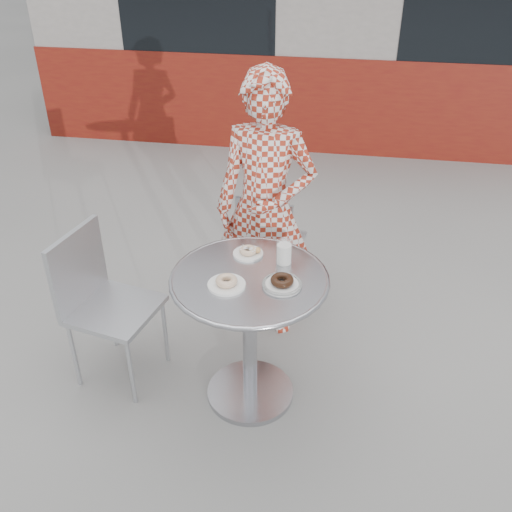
% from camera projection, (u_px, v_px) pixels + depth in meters
% --- Properties ---
extents(ground, '(60.00, 60.00, 0.00)m').
position_uv_depth(ground, '(255.00, 390.00, 3.23)').
color(ground, gray).
rests_on(ground, ground).
extents(bistro_table, '(0.79, 0.79, 0.80)m').
position_uv_depth(bistro_table, '(250.00, 309.00, 2.88)').
color(bistro_table, '#BCBCC1').
rests_on(bistro_table, ground).
extents(chair_far, '(0.44, 0.44, 0.79)m').
position_uv_depth(chair_far, '(272.00, 262.00, 3.91)').
color(chair_far, '#B0B3B8').
rests_on(chair_far, ground).
extents(chair_left, '(0.51, 0.51, 0.90)m').
position_uv_depth(chair_left, '(118.00, 335.00, 3.21)').
color(chair_left, '#B0B3B8').
rests_on(chair_left, ground).
extents(seated_person, '(0.63, 0.45, 1.63)m').
position_uv_depth(seated_person, '(265.00, 210.00, 3.33)').
color(seated_person, maroon).
rests_on(seated_person, ground).
extents(plate_far, '(0.16, 0.16, 0.04)m').
position_uv_depth(plate_far, '(249.00, 252.00, 2.94)').
color(plate_far, white).
rests_on(plate_far, bistro_table).
extents(plate_near, '(0.18, 0.18, 0.05)m').
position_uv_depth(plate_near, '(226.00, 283.00, 2.71)').
color(plate_near, white).
rests_on(plate_near, bistro_table).
extents(plate_checker, '(0.19, 0.19, 0.05)m').
position_uv_depth(plate_checker, '(282.00, 283.00, 2.71)').
color(plate_checker, white).
rests_on(plate_checker, bistro_table).
extents(milk_cup, '(0.08, 0.08, 0.13)m').
position_uv_depth(milk_cup, '(284.00, 253.00, 2.85)').
color(milk_cup, white).
rests_on(milk_cup, bistro_table).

